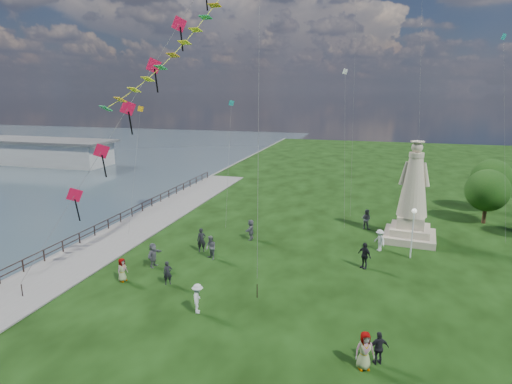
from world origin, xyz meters
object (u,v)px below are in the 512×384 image
(person_0, at_px, (168,273))
(person_1, at_px, (211,248))
(person_7, at_px, (366,219))
(person_2, at_px, (198,298))
(person_10, at_px, (122,270))
(lamppost, at_px, (413,223))
(person_11, at_px, (251,230))
(person_9, at_px, (364,255))
(person_8, at_px, (380,240))
(statue, at_px, (412,204))
(person_4, at_px, (365,351))
(person_6, at_px, (202,240))
(person_5, at_px, (153,255))
(person_3, at_px, (379,348))
(pier_pavilion, at_px, (35,151))

(person_0, relative_size, person_1, 0.86)
(person_0, height_order, person_7, person_7)
(person_2, distance_m, person_10, 7.00)
(lamppost, bearing_deg, person_11, 177.19)
(person_1, height_order, person_9, person_9)
(person_7, relative_size, person_8, 1.07)
(statue, height_order, person_10, statue)
(lamppost, height_order, person_4, lamppost)
(person_6, xyz_separation_m, person_10, (-2.99, -6.49, -0.15))
(person_9, bearing_deg, person_4, -47.45)
(person_4, relative_size, person_11, 1.04)
(person_0, bearing_deg, person_4, -58.98)
(person_5, bearing_deg, person_7, -44.54)
(person_8, height_order, person_11, person_11)
(person_1, xyz_separation_m, person_11, (1.66, 5.06, -0.03))
(person_0, relative_size, person_3, 0.96)
(person_1, xyz_separation_m, person_4, (11.69, -10.31, 0.01))
(person_0, bearing_deg, person_9, -8.82)
(person_6, bearing_deg, person_7, 16.88)
(lamppost, relative_size, person_6, 2.06)
(statue, distance_m, person_1, 17.34)
(person_1, distance_m, person_3, 15.72)
(person_7, bearing_deg, person_6, 58.10)
(person_7, xyz_separation_m, person_11, (-9.42, -5.71, -0.05))
(person_3, bearing_deg, person_9, -110.13)
(person_1, relative_size, person_10, 1.14)
(person_5, relative_size, person_9, 0.92)
(statue, relative_size, person_11, 4.78)
(pier_pavilion, xyz_separation_m, person_10, (43.15, -39.21, -1.03))
(person_0, bearing_deg, person_11, 38.44)
(lamppost, distance_m, person_6, 16.34)
(person_1, distance_m, person_5, 4.27)
(person_2, distance_m, person_6, 9.63)
(person_4, distance_m, person_8, 15.68)
(person_2, relative_size, person_11, 0.99)
(statue, bearing_deg, person_6, -149.61)
(statue, bearing_deg, person_4, -93.74)
(person_8, bearing_deg, person_4, -41.85)
(person_4, relative_size, person_10, 1.15)
(pier_pavilion, distance_m, person_8, 66.26)
(pier_pavilion, bearing_deg, person_2, -39.98)
(person_0, height_order, person_3, person_3)
(person_7, height_order, person_11, person_7)
(person_1, bearing_deg, person_11, 110.05)
(statue, xyz_separation_m, person_8, (-2.50, -3.38, -2.33))
(person_7, bearing_deg, person_0, 72.49)
(statue, bearing_deg, person_10, -138.31)
(person_1, height_order, person_4, person_4)
(pier_pavilion, relative_size, person_4, 16.14)
(person_4, bearing_deg, person_1, 117.11)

